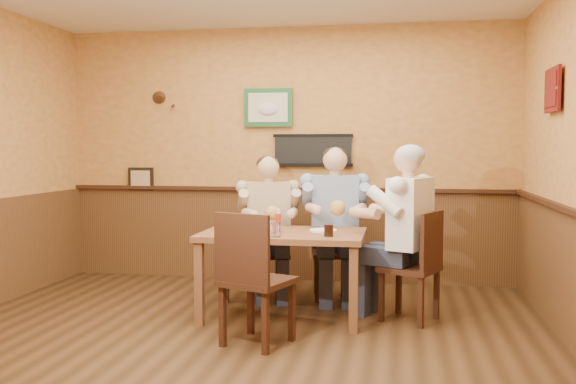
{
  "coord_description": "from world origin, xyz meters",
  "views": [
    {
      "loc": [
        1.24,
        -4.51,
        1.48
      ],
      "look_at": [
        0.3,
        0.88,
        1.1
      ],
      "focal_mm": 40.0,
      "sensor_mm": 36.0,
      "label": 1
    }
  ],
  "objects_px": {
    "diner_blue_polo": "(335,231)",
    "hot_sauce_bottle": "(278,223)",
    "chair_near_side": "(258,278)",
    "diner_white_elder": "(410,242)",
    "chair_back_right": "(334,251)",
    "chair_right_end": "(410,266)",
    "dining_table": "(283,242)",
    "water_glass_mid": "(276,230)",
    "cola_tumbler": "(329,230)",
    "water_glass_left": "(252,228)",
    "salt_shaker": "(269,226)",
    "pepper_shaker": "(255,227)",
    "chair_back_left": "(268,252)",
    "diner_tan_shirt": "(268,234)"
  },
  "relations": [
    {
      "from": "water_glass_left",
      "to": "water_glass_mid",
      "type": "xyz_separation_m",
      "value": [
        0.22,
        -0.09,
        0.01
      ]
    },
    {
      "from": "chair_back_left",
      "to": "hot_sauce_bottle",
      "type": "height_order",
      "value": "hot_sauce_bottle"
    },
    {
      "from": "cola_tumbler",
      "to": "diner_white_elder",
      "type": "bearing_deg",
      "value": 24.11
    },
    {
      "from": "diner_blue_polo",
      "to": "pepper_shaker",
      "type": "xyz_separation_m",
      "value": [
        -0.61,
        -0.84,
        0.13
      ]
    },
    {
      "from": "dining_table",
      "to": "chair_back_right",
      "type": "bearing_deg",
      "value": 64.07
    },
    {
      "from": "diner_blue_polo",
      "to": "pepper_shaker",
      "type": "height_order",
      "value": "diner_blue_polo"
    },
    {
      "from": "hot_sauce_bottle",
      "to": "dining_table",
      "type": "bearing_deg",
      "value": 82.02
    },
    {
      "from": "dining_table",
      "to": "salt_shaker",
      "type": "distance_m",
      "value": 0.19
    },
    {
      "from": "chair_right_end",
      "to": "chair_near_side",
      "type": "xyz_separation_m",
      "value": [
        -1.14,
        -0.86,
        0.03
      ]
    },
    {
      "from": "dining_table",
      "to": "water_glass_mid",
      "type": "bearing_deg",
      "value": -90.3
    },
    {
      "from": "water_glass_left",
      "to": "pepper_shaker",
      "type": "bearing_deg",
      "value": 93.47
    },
    {
      "from": "diner_white_elder",
      "to": "chair_right_end",
      "type": "bearing_deg",
      "value": -155.95
    },
    {
      "from": "chair_right_end",
      "to": "cola_tumbler",
      "type": "xyz_separation_m",
      "value": [
        -0.66,
        -0.3,
        0.33
      ]
    },
    {
      "from": "water_glass_left",
      "to": "salt_shaker",
      "type": "height_order",
      "value": "water_glass_left"
    },
    {
      "from": "water_glass_mid",
      "to": "hot_sauce_bottle",
      "type": "height_order",
      "value": "hot_sauce_bottle"
    },
    {
      "from": "chair_near_side",
      "to": "water_glass_left",
      "type": "relative_size",
      "value": 9.51
    },
    {
      "from": "diner_tan_shirt",
      "to": "diner_white_elder",
      "type": "bearing_deg",
      "value": -43.34
    },
    {
      "from": "water_glass_mid",
      "to": "pepper_shaker",
      "type": "height_order",
      "value": "water_glass_mid"
    },
    {
      "from": "diner_tan_shirt",
      "to": "cola_tumbler",
      "type": "distance_m",
      "value": 1.21
    },
    {
      "from": "dining_table",
      "to": "salt_shaker",
      "type": "height_order",
      "value": "salt_shaker"
    },
    {
      "from": "dining_table",
      "to": "hot_sauce_bottle",
      "type": "distance_m",
      "value": 0.23
    },
    {
      "from": "chair_back_right",
      "to": "diner_tan_shirt",
      "type": "bearing_deg",
      "value": 173.26
    },
    {
      "from": "chair_near_side",
      "to": "diner_white_elder",
      "type": "xyz_separation_m",
      "value": [
        1.14,
        0.86,
        0.17
      ]
    },
    {
      "from": "chair_back_right",
      "to": "water_glass_left",
      "type": "xyz_separation_m",
      "value": [
        -0.6,
        -1.0,
        0.34
      ]
    },
    {
      "from": "salt_shaker",
      "to": "cola_tumbler",
      "type": "bearing_deg",
      "value": -23.13
    },
    {
      "from": "chair_right_end",
      "to": "diner_white_elder",
      "type": "xyz_separation_m",
      "value": [
        0.0,
        -0.0,
        0.2
      ]
    },
    {
      "from": "dining_table",
      "to": "diner_blue_polo",
      "type": "xyz_separation_m",
      "value": [
        0.37,
        0.76,
        0.01
      ]
    },
    {
      "from": "chair_right_end",
      "to": "water_glass_left",
      "type": "distance_m",
      "value": 1.38
    },
    {
      "from": "dining_table",
      "to": "salt_shaker",
      "type": "bearing_deg",
      "value": 178.16
    },
    {
      "from": "water_glass_left",
      "to": "water_glass_mid",
      "type": "relative_size",
      "value": 0.88
    },
    {
      "from": "chair_back_right",
      "to": "chair_right_end",
      "type": "relative_size",
      "value": 0.99
    },
    {
      "from": "diner_blue_polo",
      "to": "hot_sauce_bottle",
      "type": "distance_m",
      "value": 0.99
    },
    {
      "from": "chair_back_right",
      "to": "cola_tumbler",
      "type": "bearing_deg",
      "value": -96.17
    },
    {
      "from": "water_glass_mid",
      "to": "pepper_shaker",
      "type": "bearing_deg",
      "value": 132.85
    },
    {
      "from": "diner_tan_shirt",
      "to": "diner_blue_polo",
      "type": "relative_size",
      "value": 0.94
    },
    {
      "from": "chair_near_side",
      "to": "diner_white_elder",
      "type": "height_order",
      "value": "diner_white_elder"
    },
    {
      "from": "diner_blue_polo",
      "to": "salt_shaker",
      "type": "distance_m",
      "value": 0.92
    },
    {
      "from": "chair_near_side",
      "to": "hot_sauce_bottle",
      "type": "bearing_deg",
      "value": -72.37
    },
    {
      "from": "pepper_shaker",
      "to": "salt_shaker",
      "type": "bearing_deg",
      "value": 35.73
    },
    {
      "from": "water_glass_left",
      "to": "diner_blue_polo",
      "type": "bearing_deg",
      "value": 59.17
    },
    {
      "from": "chair_near_side",
      "to": "hot_sauce_bottle",
      "type": "distance_m",
      "value": 0.75
    },
    {
      "from": "chair_back_right",
      "to": "diner_white_elder",
      "type": "relative_size",
      "value": 0.69
    },
    {
      "from": "dining_table",
      "to": "diner_white_elder",
      "type": "relative_size",
      "value": 1.04
    },
    {
      "from": "cola_tumbler",
      "to": "hot_sauce_bottle",
      "type": "bearing_deg",
      "value": 167.36
    },
    {
      "from": "salt_shaker",
      "to": "dining_table",
      "type": "bearing_deg",
      "value": -1.84
    },
    {
      "from": "chair_back_right",
      "to": "chair_right_end",
      "type": "distance_m",
      "value": 1.0
    },
    {
      "from": "diner_tan_shirt",
      "to": "hot_sauce_bottle",
      "type": "height_order",
      "value": "diner_tan_shirt"
    },
    {
      "from": "chair_right_end",
      "to": "diner_blue_polo",
      "type": "height_order",
      "value": "diner_blue_polo"
    },
    {
      "from": "diner_white_elder",
      "to": "cola_tumbler",
      "type": "bearing_deg",
      "value": -41.84
    },
    {
      "from": "dining_table",
      "to": "chair_back_left",
      "type": "bearing_deg",
      "value": 111.41
    }
  ]
}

